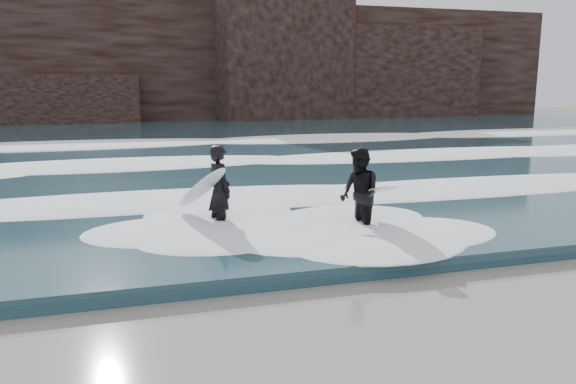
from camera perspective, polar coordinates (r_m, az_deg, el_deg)
name	(u,v)px	position (r m, az deg, el deg)	size (l,w,h in m)	color
ground	(513,358)	(7.77, 21.88, -15.37)	(120.00, 120.00, 0.00)	#7D6D51
sea	(198,136)	(34.81, -9.09, 5.59)	(90.00, 52.00, 0.30)	#1E3C48
headland	(171,64)	(51.59, -11.82, 12.61)	(70.00, 9.00, 10.00)	black
foam_near	(296,193)	(15.34, 0.84, -0.07)	(60.00, 3.20, 0.20)	white
foam_mid	(243,159)	(22.03, -4.61, 3.33)	(60.00, 4.00, 0.24)	white
foam_far	(208,138)	(30.84, -8.11, 5.50)	(60.00, 4.80, 0.30)	white
surfer_left	(217,189)	(12.65, -7.26, 0.26)	(1.37, 1.95, 2.00)	black
surfer_right	(360,194)	(12.14, 7.37, -0.22)	(1.13, 1.89, 2.00)	black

